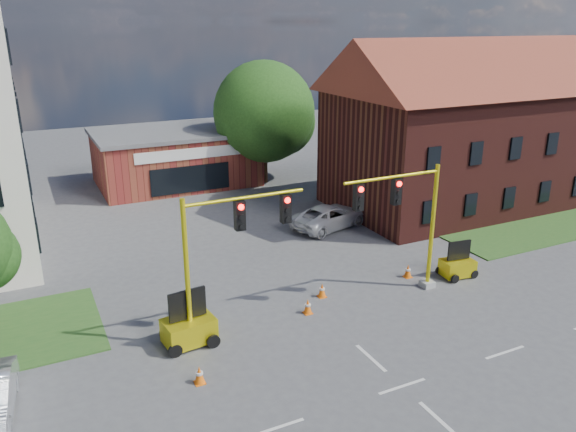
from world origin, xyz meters
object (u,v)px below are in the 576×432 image
object	(u,v)px
pickup_white	(329,216)
signal_mast_west	(226,248)
signal_mast_east	(405,217)
trailer_east	(457,266)
trailer_west	(189,328)

from	to	relation	value
pickup_white	signal_mast_west	bearing A→B (deg)	116.30
signal_mast_east	pickup_white	bearing A→B (deg)	80.88
signal_mast_east	trailer_east	distance (m)	5.06
signal_mast_east	trailer_west	bearing A→B (deg)	179.36
signal_mast_east	trailer_west	xyz separation A→B (m)	(-10.39, 0.12, -3.21)
pickup_white	trailer_east	bearing A→B (deg)	177.39
trailer_east	pickup_white	xyz separation A→B (m)	(-2.27, 9.17, 0.16)
signal_mast_east	pickup_white	size ratio (longest dim) A/B	1.17
trailer_west	pickup_white	distance (m)	15.15
signal_mast_east	trailer_west	distance (m)	10.88
signal_mast_west	trailer_west	size ratio (longest dim) A/B	2.72
trailer_west	pickup_white	xyz separation A→B (m)	(11.91, 9.35, 0.02)
signal_mast_west	signal_mast_east	size ratio (longest dim) A/B	1.00
signal_mast_west	pickup_white	distance (m)	14.30
trailer_east	pickup_white	world-z (taller)	trailer_east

